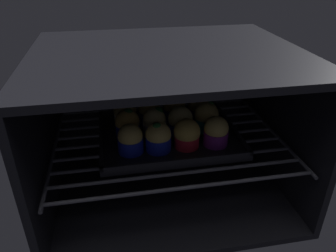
{
  "coord_description": "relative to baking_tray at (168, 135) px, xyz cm",
  "views": [
    {
      "loc": [
        -12.51,
        -45.5,
        54.82
      ],
      "look_at": [
        0.0,
        21.98,
        17.2
      ],
      "focal_mm": 34.73,
      "sensor_mm": 36.0,
      "label": 1
    }
  ],
  "objects": [
    {
      "name": "baking_tray",
      "position": [
        0.0,
        0.0,
        0.0
      ],
      "size": [
        32.86,
        26.34,
        2.2
      ],
      "color": "black",
      "rests_on": "oven_rack"
    },
    {
      "name": "muffin_row1_col3",
      "position": [
        9.58,
        0.21,
        3.9
      ],
      "size": [
        5.98,
        5.98,
        7.35
      ],
      "color": "#0C8C84",
      "rests_on": "baking_tray"
    },
    {
      "name": "muffin_row1_col0",
      "position": [
        -9.65,
        0.29,
        3.85
      ],
      "size": [
        5.81,
        5.81,
        7.27
      ],
      "color": "#1928B7",
      "rests_on": "baking_tray"
    },
    {
      "name": "muffin_row0_col3",
      "position": [
        9.78,
        -6.86,
        3.73
      ],
      "size": [
        5.64,
        5.64,
        6.96
      ],
      "color": "#7A238C",
      "rests_on": "baking_tray"
    },
    {
      "name": "muffin_row0_col0",
      "position": [
        -9.53,
        -6.42,
        3.6
      ],
      "size": [
        5.64,
        5.64,
        6.66
      ],
      "color": "#1928B7",
      "rests_on": "baking_tray"
    },
    {
      "name": "muffin_row2_col0",
      "position": [
        -9.78,
        6.41,
        3.72
      ],
      "size": [
        5.76,
        5.76,
        6.85
      ],
      "color": "silver",
      "rests_on": "baking_tray"
    },
    {
      "name": "muffin_row1_col1",
      "position": [
        -3.2,
        0.16,
        3.72
      ],
      "size": [
        5.64,
        5.64,
        6.98
      ],
      "color": "silver",
      "rests_on": "baking_tray"
    },
    {
      "name": "muffin_row2_col2",
      "position": [
        2.94,
        6.74,
        3.81
      ],
      "size": [
        5.64,
        5.64,
        6.92
      ],
      "color": "#1928B7",
      "rests_on": "baking_tray"
    },
    {
      "name": "muffin_row2_col1",
      "position": [
        -3.64,
        6.5,
        3.53
      ],
      "size": [
        5.64,
        5.64,
        6.58
      ],
      "color": "#1928B7",
      "rests_on": "baking_tray"
    },
    {
      "name": "muffin_row2_col3",
      "position": [
        9.59,
        6.66,
        3.68
      ],
      "size": [
        5.88,
        5.88,
        6.77
      ],
      "color": "#7A238C",
      "rests_on": "baking_tray"
    },
    {
      "name": "oven_cavity",
      "position": [
        0.0,
        4.26,
        2.31
      ],
      "size": [
        59.0,
        47.0,
        37.0
      ],
      "color": "black",
      "rests_on": "ground"
    },
    {
      "name": "muffin_row0_col1",
      "position": [
        -3.44,
        -6.85,
        3.65
      ],
      "size": [
        5.66,
        5.66,
        7.01
      ],
      "color": "#1928B7",
      "rests_on": "baking_tray"
    },
    {
      "name": "oven_rack",
      "position": [
        0.0,
        0.02,
        -1.09
      ],
      "size": [
        54.8,
        42.0,
        0.8
      ],
      "color": "#51515B",
      "rests_on": "oven_cavity"
    },
    {
      "name": "muffin_row1_col2",
      "position": [
        2.98,
        -0.35,
        3.75
      ],
      "size": [
        5.98,
        5.98,
        6.93
      ],
      "color": "#1928B7",
      "rests_on": "baking_tray"
    },
    {
      "name": "muffin_row0_col2",
      "position": [
        3.08,
        -6.58,
        3.65
      ],
      "size": [
        5.98,
        5.98,
        6.8
      ],
      "color": "red",
      "rests_on": "baking_tray"
    }
  ]
}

